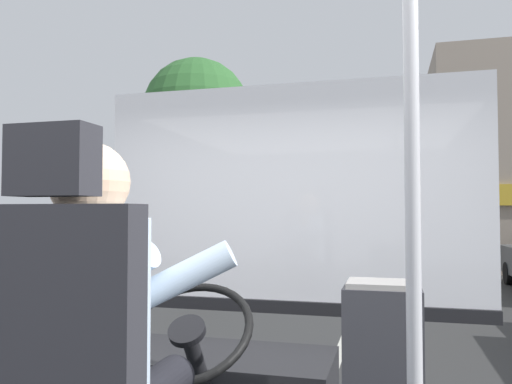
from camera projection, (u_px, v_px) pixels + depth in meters
The scene contains 5 objects.
ground at pixel (358, 302), 10.10m from camera, with size 18.00×44.00×0.06m.
bus_driver at pixel (96, 323), 1.45m from camera, with size 0.73×0.58×0.84m.
handrail_pole at pixel (413, 222), 1.44m from camera, with size 0.04×0.04×2.17m.
windshield_panel at pixel (288, 223), 3.23m from camera, with size 2.50×0.08×1.48m.
street_tree at pixel (197, 114), 11.91m from camera, with size 2.53×2.53×5.41m.
Camera 1 is at (0.64, -1.56, 1.78)m, focal length 35.33 mm.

